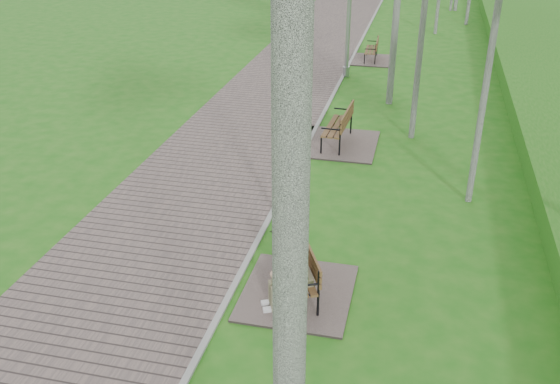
{
  "coord_description": "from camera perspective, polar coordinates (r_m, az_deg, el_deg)",
  "views": [
    {
      "loc": [
        2.64,
        -8.44,
        5.93
      ],
      "look_at": [
        0.41,
        0.97,
        1.05
      ],
      "focal_mm": 40.0,
      "sensor_mm": 36.0,
      "label": 1
    }
  ],
  "objects": [
    {
      "name": "kerb",
      "position": [
        30.63,
        8.45,
        15.37
      ],
      "size": [
        0.1,
        67.0,
        0.05
      ],
      "primitive_type": "cube",
      "color": "#999993",
      "rests_on": "ground"
    },
    {
      "name": "ground",
      "position": [
        10.65,
        -3.39,
        -7.13
      ],
      "size": [
        120.0,
        120.0,
        0.0
      ],
      "primitive_type": "plane",
      "color": "#206E16",
      "rests_on": "ground"
    },
    {
      "name": "bench_main",
      "position": [
        9.82,
        1.09,
        -7.37
      ],
      "size": [
        1.72,
        1.91,
        1.5
      ],
      "color": "#635450",
      "rests_on": "ground"
    },
    {
      "name": "bench_second",
      "position": [
        15.55,
        5.2,
        5.1
      ],
      "size": [
        1.91,
        2.12,
        1.17
      ],
      "color": "#635450",
      "rests_on": "ground"
    },
    {
      "name": "bench_third",
      "position": [
        23.35,
        8.31,
        12.23
      ],
      "size": [
        1.6,
        1.77,
        0.98
      ],
      "color": "#635450",
      "rests_on": "ground"
    },
    {
      "name": "lamp_post_near",
      "position": [
        10.82,
        0.3,
        8.72
      ],
      "size": [
        0.21,
        0.21,
        5.51
      ],
      "color": "#9A9CA2",
      "rests_on": "ground"
    },
    {
      "name": "walkway",
      "position": [
        30.83,
        5.09,
        15.6
      ],
      "size": [
        3.5,
        67.0,
        0.04
      ],
      "primitive_type": "cube",
      "color": "#635450",
      "rests_on": "ground"
    }
  ]
}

